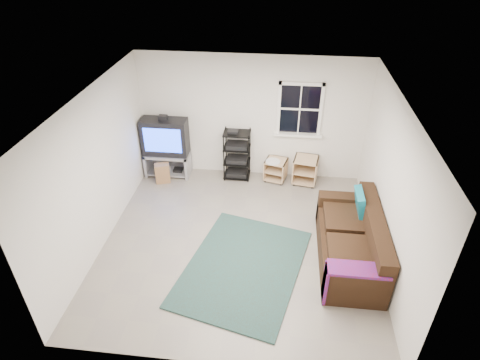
# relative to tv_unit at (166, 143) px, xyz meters

# --- Properties ---
(room) EXTENTS (4.60, 4.62, 4.60)m
(room) POSITION_rel_tv_unit_xyz_m (2.73, 0.23, 0.72)
(room) COLOR gray
(room) RESTS_ON ground
(tv_unit) EXTENTS (0.94, 0.47, 1.39)m
(tv_unit) POSITION_rel_tv_unit_xyz_m (0.00, 0.00, 0.00)
(tv_unit) COLOR #9D9EA5
(tv_unit) RESTS_ON ground
(av_rack) EXTENTS (0.55, 0.40, 1.10)m
(av_rack) POSITION_rel_tv_unit_xyz_m (1.50, 0.04, -0.28)
(av_rack) COLOR black
(av_rack) RESTS_ON ground
(side_table_left) EXTENTS (0.55, 0.55, 0.57)m
(side_table_left) POSITION_rel_tv_unit_xyz_m (2.95, 0.04, -0.46)
(side_table_left) COLOR #D3AF82
(side_table_left) RESTS_ON ground
(side_table_right) EXTENTS (0.52, 0.52, 0.49)m
(side_table_right) POSITION_rel_tv_unit_xyz_m (2.33, 0.05, -0.49)
(side_table_right) COLOR #D3AF82
(side_table_right) RESTS_ON ground
(sofa) EXTENTS (0.92, 2.08, 0.95)m
(sofa) POSITION_rel_tv_unit_xyz_m (3.63, -2.24, -0.43)
(sofa) COLOR black
(sofa) RESTS_ON ground
(shag_rug) EXTENTS (2.23, 2.70, 0.03)m
(shag_rug) POSITION_rel_tv_unit_xyz_m (1.92, -2.64, -0.75)
(shag_rug) COLOR black
(shag_rug) RESTS_ON ground
(paper_bag) EXTENTS (0.34, 0.27, 0.43)m
(paper_bag) POSITION_rel_tv_unit_xyz_m (-0.04, -0.33, -0.55)
(paper_bag) COLOR #956543
(paper_bag) RESTS_ON ground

